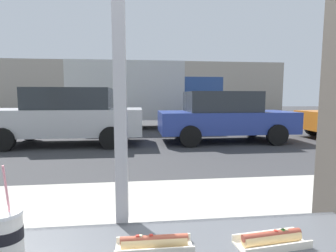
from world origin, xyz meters
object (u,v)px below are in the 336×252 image
at_px(soda_cup_right, 7,233).
at_px(parked_car_silver, 68,116).
at_px(hotdog_tray_near, 154,243).
at_px(box_truck, 142,93).
at_px(parked_car_blue, 224,116).
at_px(hotdog_tray_far, 272,239).

xyz_separation_m(soda_cup_right, parked_car_silver, (-1.72, 7.45, -0.13)).
bearing_deg(hotdog_tray_near, box_truck, 89.25).
bearing_deg(soda_cup_right, parked_car_silver, 103.02).
bearing_deg(box_truck, soda_cup_right, -93.14).
height_order(hotdog_tray_near, box_truck, box_truck).
relative_size(parked_car_silver, parked_car_blue, 1.07).
distance_m(soda_cup_right, box_truck, 11.68).
distance_m(hotdog_tray_near, box_truck, 11.68).
bearing_deg(box_truck, parked_car_blue, -58.28).
height_order(parked_car_blue, box_truck, box_truck).
bearing_deg(parked_car_silver, soda_cup_right, -76.98).
relative_size(hotdog_tray_far, box_truck, 0.04).
xyz_separation_m(hotdog_tray_far, parked_car_blue, (2.33, 7.49, -0.12)).
height_order(soda_cup_right, parked_car_blue, parked_car_blue).
relative_size(soda_cup_right, parked_car_silver, 0.07).
height_order(hotdog_tray_far, box_truck, box_truck).
relative_size(parked_car_silver, box_truck, 0.68).
distance_m(soda_cup_right, parked_car_silver, 7.65).
bearing_deg(hotdog_tray_far, parked_car_silver, 109.32).
xyz_separation_m(hotdog_tray_far, parked_car_silver, (-2.63, 7.49, -0.07)).
height_order(hotdog_tray_near, parked_car_blue, parked_car_blue).
bearing_deg(soda_cup_right, box_truck, 86.86).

